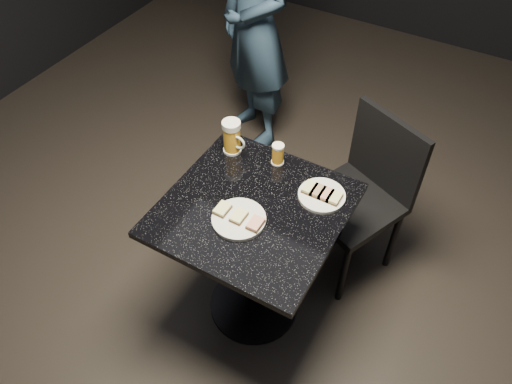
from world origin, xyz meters
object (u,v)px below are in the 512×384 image
table (254,244)px  beer_mug (232,137)px  plate_small (322,195)px  chair (363,190)px  plate_large (239,219)px  beer_tumbler (278,154)px  patron (256,25)px

table → beer_mug: bearing=135.5°
plate_small → chair: size_ratio=0.22×
table → beer_mug: 0.47m
plate_large → chair: chair is taller
beer_mug → beer_tumbler: size_ratio=1.61×
plate_large → beer_mug: size_ratio=1.34×
plate_small → beer_mug: bearing=172.9°
patron → beer_mug: size_ratio=10.11×
plate_small → chair: (0.08, 0.36, -0.26)m
beer_tumbler → chair: chair is taller
plate_large → chair: bearing=64.3°
plate_large → patron: (-0.65, 1.27, 0.04)m
table → beer_tumbler: bearing=98.2°
chair → patron: bearing=146.5°
plate_large → plate_small: 0.35m
plate_small → chair: 0.45m
patron → beer_tumbler: patron is taller
plate_large → plate_small: bearing=50.4°
beer_mug → beer_tumbler: beer_mug is taller
patron → chair: patron is taller
patron → beer_mug: 1.03m
table → chair: bearing=62.1°
table → beer_tumbler: (-0.04, 0.28, 0.29)m
plate_large → table: size_ratio=0.28×
beer_mug → chair: beer_mug is taller
beer_tumbler → patron: bearing=124.8°
plate_large → table: (0.02, 0.09, -0.25)m
plate_large → chair: 0.75m
beer_tumbler → table: bearing=-81.8°
beer_tumbler → chair: bearing=39.4°
plate_large → beer_tumbler: beer_tumbler is taller
beer_mug → beer_tumbler: bearing=8.8°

